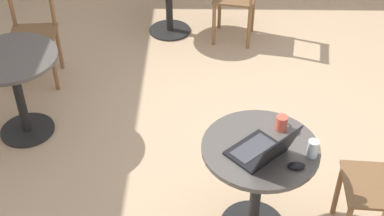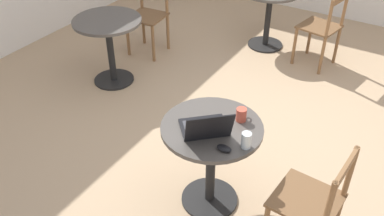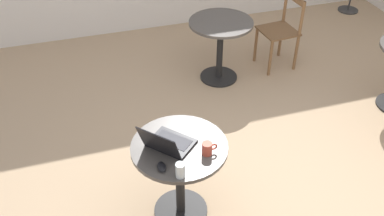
{
  "view_description": "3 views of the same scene",
  "coord_description": "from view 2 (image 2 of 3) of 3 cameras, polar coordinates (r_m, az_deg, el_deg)",
  "views": [
    {
      "loc": [
        -3.1,
        0.32,
        2.83
      ],
      "look_at": [
        -0.31,
        0.37,
        0.65
      ],
      "focal_mm": 50.0,
      "sensor_mm": 36.0,
      "label": 1
    },
    {
      "loc": [
        -2.77,
        -1.12,
        2.51
      ],
      "look_at": [
        -0.57,
        0.23,
        0.65
      ],
      "focal_mm": 40.0,
      "sensor_mm": 36.0,
      "label": 2
    },
    {
      "loc": [
        -1.33,
        -2.22,
        2.8
      ],
      "look_at": [
        -0.53,
        0.39,
        0.69
      ],
      "focal_mm": 40.0,
      "sensor_mm": 36.0,
      "label": 3
    }
  ],
  "objects": [
    {
      "name": "mouse",
      "position": [
        2.7,
        4.3,
        -5.38
      ],
      "size": [
        0.06,
        0.1,
        0.03
      ],
      "color": "black",
      "rests_on": "cafe_table_near"
    },
    {
      "name": "cafe_table_far",
      "position": [
        4.56,
        -11.03,
        9.36
      ],
      "size": [
        0.7,
        0.7,
        0.72
      ],
      "color": "black",
      "rests_on": "ground_plane"
    },
    {
      "name": "mug",
      "position": [
        2.94,
        6.61,
        -0.85
      ],
      "size": [
        0.11,
        0.07,
        0.1
      ],
      "color": "#C64C38",
      "rests_on": "cafe_table_near"
    },
    {
      "name": "ground_plane",
      "position": [
        3.9,
        7.37,
        -4.68
      ],
      "size": [
        16.0,
        16.0,
        0.0
      ],
      "primitive_type": "plane",
      "color": "tan"
    },
    {
      "name": "cafe_table_mid",
      "position": [
        5.32,
        10.28,
        13.36
      ],
      "size": [
        0.7,
        0.7,
        0.72
      ],
      "color": "black",
      "rests_on": "ground_plane"
    },
    {
      "name": "cafe_table_near",
      "position": [
        3.02,
        2.58,
        -5.25
      ],
      "size": [
        0.7,
        0.7,
        0.72
      ],
      "color": "black",
      "rests_on": "ground_plane"
    },
    {
      "name": "chair_far_right",
      "position": [
        5.18,
        -5.78,
        12.07
      ],
      "size": [
        0.43,
        0.43,
        0.87
      ],
      "color": "brown",
      "rests_on": "ground_plane"
    },
    {
      "name": "chair_near_front",
      "position": [
        2.85,
        15.7,
        -12.27
      ],
      "size": [
        0.43,
        0.43,
        0.87
      ],
      "color": "brown",
      "rests_on": "ground_plane"
    },
    {
      "name": "drinking_glass",
      "position": [
        2.72,
        7.24,
        -4.29
      ],
      "size": [
        0.06,
        0.06,
        0.11
      ],
      "color": "silver",
      "rests_on": "cafe_table_near"
    },
    {
      "name": "chair_mid_front",
      "position": [
        5.05,
        16.97,
        10.05
      ],
      "size": [
        0.47,
        0.47,
        0.87
      ],
      "color": "brown",
      "rests_on": "ground_plane"
    },
    {
      "name": "laptop",
      "position": [
        2.81,
        1.81,
        -2.57
      ],
      "size": [
        0.44,
        0.44,
        0.24
      ],
      "color": "black",
      "rests_on": "cafe_table_near"
    }
  ]
}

